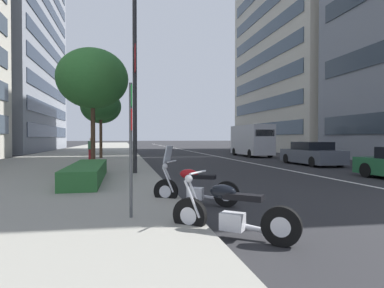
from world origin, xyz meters
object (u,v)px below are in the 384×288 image
(street_lamp_with_banners, at_px, (143,52))
(street_tree_near_plaza_corner, at_px, (101,104))
(motorcycle_under_tarp, at_px, (231,214))
(street_tree_mid_sidewalk, at_px, (101,107))
(delivery_van_ahead, at_px, (251,140))
(pedestrian_on_plaza, at_px, (91,150))
(parking_sign_by_curb, at_px, (131,133))
(street_tree_far_plaza, at_px, (93,79))
(car_following_behind, at_px, (312,154))
(motorcycle_far_end_row, at_px, (194,188))

(street_lamp_with_banners, xyz_separation_m, street_tree_near_plaza_corner, (11.39, 2.52, -1.15))
(motorcycle_under_tarp, relative_size, street_tree_mid_sidewalk, 0.29)
(delivery_van_ahead, bearing_deg, motorcycle_under_tarp, 156.11)
(pedestrian_on_plaza, bearing_deg, delivery_van_ahead, 47.79)
(parking_sign_by_curb, bearing_deg, street_lamp_with_banners, -5.13)
(street_tree_far_plaza, xyz_separation_m, street_tree_near_plaza_corner, (8.68, 0.18, -0.37))
(delivery_van_ahead, relative_size, street_tree_mid_sidewalk, 0.90)
(parking_sign_by_curb, distance_m, street_tree_mid_sidewalk, 26.64)
(parking_sign_by_curb, distance_m, street_tree_near_plaza_corner, 19.56)
(motorcycle_under_tarp, xyz_separation_m, pedestrian_on_plaza, (16.83, 3.75, 0.51))
(motorcycle_under_tarp, relative_size, delivery_van_ahead, 0.32)
(car_following_behind, bearing_deg, delivery_van_ahead, -0.06)
(motorcycle_under_tarp, height_order, delivery_van_ahead, delivery_van_ahead)
(street_lamp_with_banners, relative_size, pedestrian_on_plaza, 5.71)
(car_following_behind, height_order, street_tree_near_plaza_corner, street_tree_near_plaza_corner)
(motorcycle_under_tarp, height_order, parking_sign_by_curb, parking_sign_by_curb)
(car_following_behind, bearing_deg, street_tree_near_plaza_corner, 59.90)
(street_tree_far_plaza, height_order, street_tree_near_plaza_corner, street_tree_far_plaza)
(parking_sign_by_curb, relative_size, street_tree_far_plaza, 0.43)
(parking_sign_by_curb, relative_size, street_tree_mid_sidewalk, 0.41)
(motorcycle_under_tarp, bearing_deg, street_tree_mid_sidewalk, -43.50)
(motorcycle_under_tarp, bearing_deg, street_lamp_with_banners, -45.93)
(street_tree_mid_sidewalk, bearing_deg, parking_sign_by_curb, -175.14)
(parking_sign_by_curb, distance_m, pedestrian_on_plaza, 15.81)
(street_tree_far_plaza, relative_size, street_tree_near_plaza_corner, 1.12)
(street_tree_mid_sidewalk, bearing_deg, pedestrian_on_plaza, -179.58)
(delivery_van_ahead, relative_size, street_tree_far_plaza, 0.94)
(car_following_behind, height_order, delivery_van_ahead, delivery_van_ahead)
(delivery_van_ahead, distance_m, street_lamp_with_banners, 17.51)
(motorcycle_far_end_row, distance_m, street_tree_mid_sidewalk, 25.49)
(car_following_behind, distance_m, pedestrian_on_plaza, 13.98)
(car_following_behind, xyz_separation_m, street_tree_near_plaza_corner, (7.55, 13.07, 3.59))
(motorcycle_far_end_row, height_order, delivery_van_ahead, delivery_van_ahead)
(street_tree_far_plaza, height_order, pedestrian_on_plaza, street_tree_far_plaza)
(motorcycle_under_tarp, relative_size, street_tree_far_plaza, 0.30)
(street_tree_near_plaza_corner, distance_m, street_tree_mid_sidewalk, 7.10)
(street_tree_near_plaza_corner, xyz_separation_m, pedestrian_on_plaza, (-3.67, 0.36, -3.33))
(street_tree_near_plaza_corner, bearing_deg, street_tree_mid_sidewalk, 3.54)
(motorcycle_far_end_row, distance_m, pedestrian_on_plaza, 14.58)
(delivery_van_ahead, bearing_deg, parking_sign_by_curb, 151.52)
(street_lamp_with_banners, xyz_separation_m, street_tree_far_plaza, (2.70, 2.33, -0.78))
(street_lamp_with_banners, bearing_deg, delivery_van_ahead, -38.16)
(street_lamp_with_banners, height_order, pedestrian_on_plaza, street_lamp_with_banners)
(delivery_van_ahead, distance_m, street_tree_mid_sidewalk, 14.77)
(motorcycle_under_tarp, relative_size, car_following_behind, 0.39)
(car_following_behind, xyz_separation_m, street_tree_mid_sidewalk, (14.62, 13.51, 4.07))
(street_tree_far_plaza, xyz_separation_m, street_tree_mid_sidewalk, (15.75, 0.62, 0.11))
(parking_sign_by_curb, bearing_deg, street_tree_far_plaza, 8.67)
(car_following_behind, xyz_separation_m, delivery_van_ahead, (9.59, 0.00, 0.84))
(motorcycle_far_end_row, xyz_separation_m, street_tree_far_plaza, (9.08, 3.18, 4.19))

